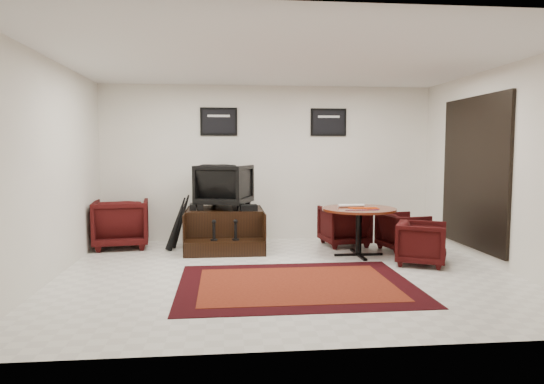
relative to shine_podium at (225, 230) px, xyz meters
The scene contains 16 objects.
ground 1.97m from the shine_podium, 65.42° to the right, with size 6.00×6.00×0.00m, color silver.
room_shell 2.53m from the shine_podium, 53.57° to the right, with size 6.02×5.02×2.81m.
area_rug 2.52m from the shine_podium, 69.80° to the right, with size 2.87×2.15×0.01m.
shine_podium is the anchor object (origin of this frame).
shine_chair 0.78m from the shine_podium, 90.00° to the left, with size 0.81×0.76×0.84m, color black.
shoes_pair 0.61m from the shine_podium, behind, with size 0.23×0.29×0.10m.
polish_kit 0.60m from the shine_podium, 28.72° to the right, with size 0.28×0.19×0.10m, color black.
umbrella_black 0.81m from the shine_podium, 168.49° to the right, with size 0.34×0.13×0.91m, color black, non-canonical shape.
umbrella_hooked 0.76m from the shine_podium, behind, with size 0.35×0.13×0.93m, color black, non-canonical shape.
armchair_side 1.76m from the shine_podium, behind, with size 0.87×0.82×0.90m, color black.
meeting_table 2.26m from the shine_podium, 21.43° to the right, with size 1.14×1.14×0.75m.
table_chair_back 2.05m from the shine_podium, ahead, with size 0.74×0.69×0.76m, color black.
table_chair_window 2.95m from the shine_podium, ahead, with size 0.66×0.62×0.68m, color black.
table_chair_corner 3.18m from the shine_podium, 27.76° to the right, with size 0.66×0.62×0.68m, color black.
paper_roll 2.15m from the shine_podium, 19.22° to the right, with size 0.05×0.05×0.42m, color silver.
table_clutter 2.35m from the shine_podium, 23.56° to the right, with size 0.57×0.31×0.01m.
Camera 1 is at (-0.83, -6.32, 1.65)m, focal length 32.00 mm.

